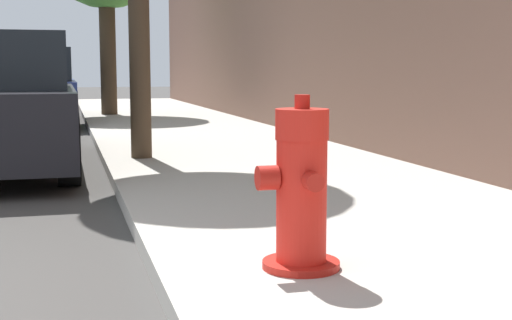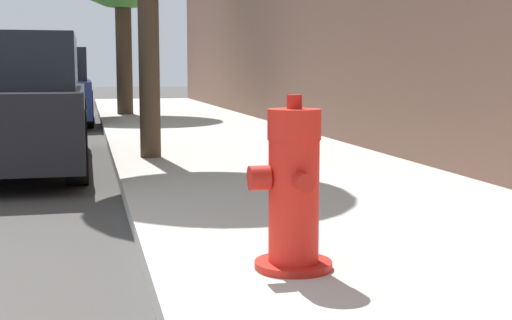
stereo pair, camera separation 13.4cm
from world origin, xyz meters
name	(u,v)px [view 2 (the right image)]	position (x,y,z in m)	size (l,w,h in m)	color
sidewalk_slab	(482,288)	(3.65, 0.00, 0.06)	(2.92, 40.00, 0.11)	#B7B2A8
fire_hydrant	(293,192)	(2.84, 0.31, 0.48)	(0.39, 0.39, 0.81)	red
parked_car_mid	(44,88)	(1.15, 11.46, 0.69)	(1.79, 4.58, 1.42)	navy
parked_car_far	(52,84)	(0.99, 18.12, 0.61)	(1.70, 4.22, 1.25)	maroon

